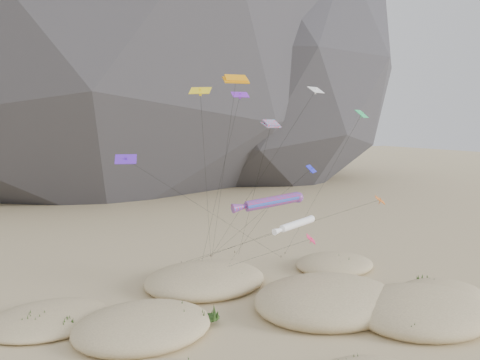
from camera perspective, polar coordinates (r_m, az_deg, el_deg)
ground at (r=45.98m, az=8.59°, el=-17.86°), size 500.00×500.00×0.00m
dunes at (r=47.49m, az=4.41°, el=-16.02°), size 49.94×36.72×3.83m
dune_grass at (r=48.35m, az=6.69°, el=-15.44°), size 43.73×27.09×1.48m
kite_stakes at (r=66.07m, az=-1.91°, el=-9.78°), size 17.92×7.68×0.30m
rainbow_tube_kite at (r=53.66m, az=3.71°, el=-2.69°), size 8.99×10.87×11.22m
white_tube_kite at (r=50.22m, az=6.75°, el=-5.41°), size 8.05×19.64×9.15m
orange_parafoil at (r=50.72m, az=-0.53°, el=11.91°), size 3.42×12.47×24.36m
multi_parafoil at (r=51.30m, az=3.75°, el=6.60°), size 5.30×16.67×19.60m
delta_kites at (r=53.05m, az=5.67°, el=3.97°), size 30.86×21.98×23.64m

